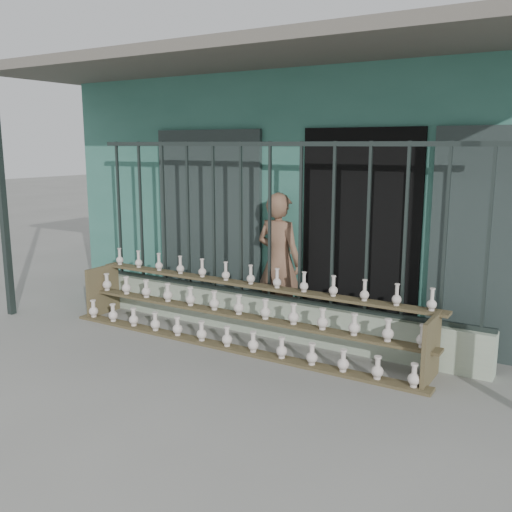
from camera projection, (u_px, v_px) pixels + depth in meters
The scene contains 6 objects.
ground at pixel (204, 371), 5.66m from camera, with size 60.00×60.00×0.00m, color slate.
workshop_building at pixel (364, 183), 8.89m from camera, with size 7.40×6.60×3.21m.
parapet_wall at pixel (269, 316), 6.71m from camera, with size 5.00×0.20×0.45m, color #9DAD94.
security_fence at pixel (270, 222), 6.49m from camera, with size 5.00×0.04×1.80m.
shelf_rack at pixel (238, 312), 6.42m from camera, with size 4.50×0.68×0.85m.
elderly_woman at pixel (279, 261), 6.86m from camera, with size 0.61×0.40×1.66m, color brown.
Camera 1 is at (3.22, -4.29, 2.21)m, focal length 40.00 mm.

